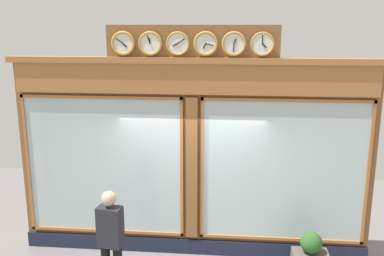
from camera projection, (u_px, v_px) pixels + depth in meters
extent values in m
cube|color=brown|center=(193.00, 160.00, 7.63)|extent=(6.14, 0.30, 3.42)
cube|color=#191E33|center=(192.00, 246.00, 7.84)|extent=(6.14, 0.08, 0.28)
cube|color=#A56936|center=(192.00, 79.00, 7.10)|extent=(6.01, 0.08, 0.50)
cube|color=#A56936|center=(192.00, 60.00, 7.05)|extent=(6.26, 0.20, 0.10)
cube|color=silver|center=(283.00, 172.00, 7.35)|extent=(2.72, 0.02, 2.42)
cube|color=#A56936|center=(287.00, 100.00, 7.04)|extent=(2.82, 0.04, 0.05)
cube|color=#A56936|center=(280.00, 239.00, 7.62)|extent=(2.82, 0.04, 0.05)
cube|color=#A56936|center=(368.00, 175.00, 7.20)|extent=(0.05, 0.04, 2.52)
cube|color=#A56936|center=(202.00, 170.00, 7.46)|extent=(0.05, 0.04, 2.52)
cube|color=silver|center=(104.00, 166.00, 7.64)|extent=(2.72, 0.02, 2.42)
cube|color=#A56936|center=(100.00, 97.00, 7.33)|extent=(2.82, 0.04, 0.05)
cube|color=#A56936|center=(107.00, 231.00, 7.91)|extent=(2.82, 0.04, 0.05)
cube|color=#A56936|center=(28.00, 164.00, 7.75)|extent=(0.05, 0.04, 2.52)
cube|color=#A56936|center=(182.00, 169.00, 7.49)|extent=(0.05, 0.04, 2.52)
cube|color=brown|center=(192.00, 169.00, 7.48)|extent=(0.20, 0.10, 2.52)
cube|color=brown|center=(192.00, 43.00, 7.02)|extent=(2.83, 0.06, 0.59)
cylinder|color=white|center=(262.00, 44.00, 6.84)|extent=(0.32, 0.02, 0.32)
torus|color=#B79347|center=(262.00, 44.00, 6.84)|extent=(0.38, 0.04, 0.38)
cube|color=black|center=(264.00, 46.00, 6.83)|extent=(0.08, 0.01, 0.07)
cube|color=black|center=(263.00, 40.00, 6.81)|extent=(0.01, 0.01, 0.13)
sphere|color=black|center=(262.00, 44.00, 6.82)|extent=(0.02, 0.02, 0.02)
cylinder|color=white|center=(234.00, 44.00, 6.88)|extent=(0.32, 0.02, 0.32)
torus|color=#B79347|center=(234.00, 44.00, 6.88)|extent=(0.39, 0.05, 0.39)
cube|color=black|center=(235.00, 41.00, 6.86)|extent=(0.05, 0.01, 0.09)
cube|color=black|center=(234.00, 48.00, 6.88)|extent=(0.02, 0.01, 0.14)
sphere|color=black|center=(234.00, 44.00, 6.86)|extent=(0.02, 0.02, 0.02)
cylinder|color=white|center=(206.00, 44.00, 6.92)|extent=(0.32, 0.02, 0.32)
torus|color=#B79347|center=(206.00, 44.00, 6.92)|extent=(0.40, 0.05, 0.40)
cube|color=black|center=(204.00, 46.00, 6.92)|extent=(0.05, 0.01, 0.09)
cube|color=black|center=(210.00, 45.00, 6.91)|extent=(0.13, 0.01, 0.04)
sphere|color=black|center=(206.00, 44.00, 6.91)|extent=(0.02, 0.02, 0.02)
cylinder|color=white|center=(178.00, 43.00, 6.97)|extent=(0.32, 0.02, 0.32)
torus|color=#B79347|center=(178.00, 43.00, 6.96)|extent=(0.38, 0.04, 0.38)
cube|color=black|center=(175.00, 45.00, 6.96)|extent=(0.08, 0.01, 0.06)
cube|color=black|center=(181.00, 41.00, 6.94)|extent=(0.12, 0.01, 0.08)
sphere|color=black|center=(178.00, 44.00, 6.95)|extent=(0.02, 0.02, 0.02)
cylinder|color=white|center=(150.00, 43.00, 7.01)|extent=(0.32, 0.02, 0.32)
torus|color=#B79347|center=(150.00, 43.00, 7.00)|extent=(0.39, 0.05, 0.39)
cube|color=black|center=(150.00, 41.00, 6.98)|extent=(0.03, 0.01, 0.09)
cube|color=black|center=(149.00, 39.00, 6.98)|extent=(0.06, 0.01, 0.13)
sphere|color=black|center=(150.00, 43.00, 6.99)|extent=(0.02, 0.02, 0.02)
cylinder|color=white|center=(123.00, 43.00, 7.05)|extent=(0.32, 0.02, 0.32)
torus|color=#B79347|center=(123.00, 43.00, 7.05)|extent=(0.40, 0.05, 0.40)
cube|color=black|center=(125.00, 45.00, 7.04)|extent=(0.07, 0.01, 0.07)
cube|color=black|center=(119.00, 41.00, 7.03)|extent=(0.12, 0.01, 0.09)
sphere|color=black|center=(123.00, 43.00, 7.03)|extent=(0.02, 0.02, 0.02)
cube|color=#232328|center=(110.00, 227.00, 6.43)|extent=(0.39, 0.28, 0.62)
sphere|color=tan|center=(109.00, 198.00, 6.32)|extent=(0.22, 0.22, 0.22)
sphere|color=#285623|center=(311.00, 243.00, 6.76)|extent=(0.34, 0.34, 0.34)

